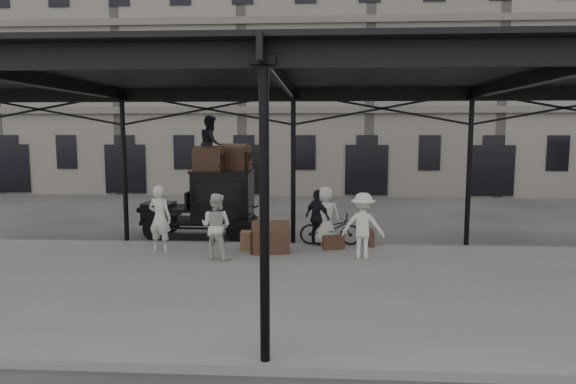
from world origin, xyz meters
name	(u,v)px	position (x,y,z in m)	size (l,w,h in m)	color
ground	(289,265)	(0.00, 0.00, 0.00)	(120.00, 120.00, 0.00)	#383533
platform	(284,286)	(0.00, -2.00, 0.07)	(28.00, 8.00, 0.15)	slate
canopy	(284,75)	(0.00, -1.72, 4.60)	(22.50, 9.00, 4.74)	black
building_frontage	(307,70)	(0.00, 18.00, 7.00)	(64.00, 8.00, 14.00)	slate
taxi	(214,201)	(-2.61, 3.25, 1.20)	(3.65, 1.55, 2.18)	black
porter_left	(160,218)	(-3.58, 0.77, 1.06)	(0.66, 0.43, 1.81)	beige
porter_midleft	(216,226)	(-1.87, 0.00, 1.00)	(0.82, 0.64, 1.70)	beige
porter_centre	(326,216)	(0.94, 1.80, 1.00)	(0.83, 0.54, 1.70)	#BCB7AC
porter_official	(318,217)	(0.71, 1.80, 0.95)	(0.93, 0.39, 1.59)	black
porter_right	(363,225)	(1.89, 0.31, 1.00)	(1.10, 0.63, 1.70)	silver
bicycle	(330,229)	(1.08, 1.80, 0.61)	(0.61, 1.76, 0.93)	black
porter_roof	(211,143)	(-2.64, 3.15, 3.04)	(0.84, 0.65, 1.72)	black
steamer_trunk_roof_near	(209,160)	(-2.69, 3.00, 2.51)	(0.89, 0.54, 0.65)	#412B1E
steamer_trunk_roof_far	(235,159)	(-1.94, 3.45, 2.53)	(0.95, 0.58, 0.70)	#412B1E
steamer_trunk_platform	(270,239)	(-0.55, 0.74, 0.52)	(1.00, 0.61, 0.73)	#412B1E
wicker_hamper	(252,240)	(-1.11, 1.11, 0.40)	(0.60, 0.45, 0.50)	brown
suitcase_upright	(370,238)	(2.24, 1.80, 0.38)	(0.15, 0.60, 0.45)	#412B1E
suitcase_flat	(334,242)	(1.16, 1.19, 0.35)	(0.60, 0.15, 0.40)	#412B1E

